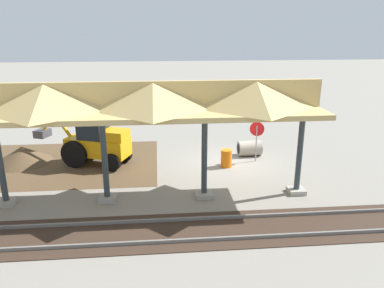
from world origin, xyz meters
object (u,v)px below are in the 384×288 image
Objects in this scene: backhoe at (95,141)px; traffic_barrel at (226,158)px; stop_sign at (257,133)px; concrete_pipe at (249,148)px.

backhoe is 5.78× the size of traffic_barrel.
stop_sign reaches higher than concrete_pipe.
stop_sign is 2.40× the size of traffic_barrel.
backhoe is at bearing -2.36° from stop_sign.
concrete_pipe is 2.24m from traffic_barrel.
stop_sign is at bearing 96.60° from concrete_pipe.
backhoe reaches higher than concrete_pipe.
stop_sign is at bearing -159.22° from traffic_barrel.
stop_sign is 0.42× the size of backhoe.
backhoe is 6.79m from traffic_barrel.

